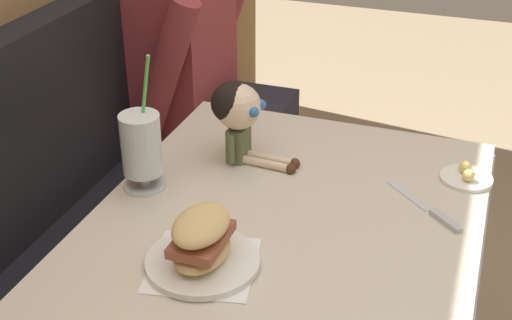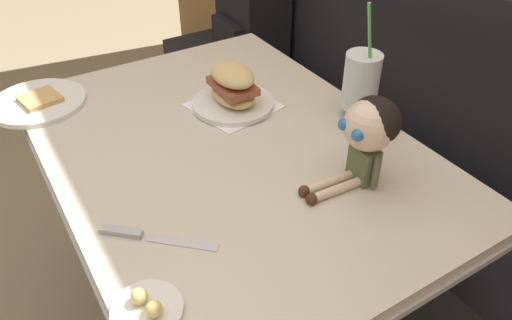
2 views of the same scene
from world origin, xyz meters
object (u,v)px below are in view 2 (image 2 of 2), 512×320
Objects in this scene: toast_plate at (39,102)px; backpack at (251,14)px; milkshake_glass at (361,84)px; seated_doll at (369,130)px; butter_knife at (138,235)px; sandwich_plate at (233,91)px; butter_saucer at (147,308)px.

backpack is at bearing 115.62° from toast_plate.
seated_doll is (0.20, -0.15, 0.03)m from milkshake_glass.
milkshake_glass is 1.71× the size of butter_knife.
sandwich_plate is (-0.22, -0.24, -0.05)m from milkshake_glass.
milkshake_glass is at bearing 53.41° from toast_plate.
milkshake_glass is at bearing 111.88° from butter_saucer.
toast_plate is 0.89m from seated_doll.
backpack reaches higher than toast_plate.
seated_doll reaches higher than backpack.
sandwich_plate is at bearing -168.52° from seated_doll.
butter_knife is at bearing -100.79° from seated_doll.
milkshake_glass is 0.78× the size of backpack.
butter_saucer is (0.50, -0.45, -0.04)m from sandwich_plate.
butter_knife is at bearing 4.43° from toast_plate.
sandwich_plate is at bearing 57.34° from toast_plate.
seated_doll is at bearing 98.57° from butter_saucer.
seated_doll reaches higher than butter_saucer.
seated_doll reaches higher than toast_plate.
butter_knife is (0.10, -0.64, -0.10)m from milkshake_glass.
milkshake_glass is 2.62× the size of butter_saucer.
butter_knife is 0.46× the size of backpack.
milkshake_glass reaches higher than backpack.
butter_knife is at bearing -40.20° from backpack.
butter_saucer is at bearing -16.01° from butter_knife.
milkshake_glass reaches higher than butter_saucer.
seated_doll is (-0.08, 0.53, 0.12)m from butter_saucer.
milkshake_glass reaches higher than sandwich_plate.
sandwich_plate is at bearing -34.27° from backpack.
seated_doll is (0.42, 0.08, 0.08)m from sandwich_plate.
sandwich_plate is at bearing 129.45° from butter_knife.
butter_saucer is (0.78, -0.00, 0.00)m from toast_plate.
seated_doll is at bearing 36.97° from toast_plate.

